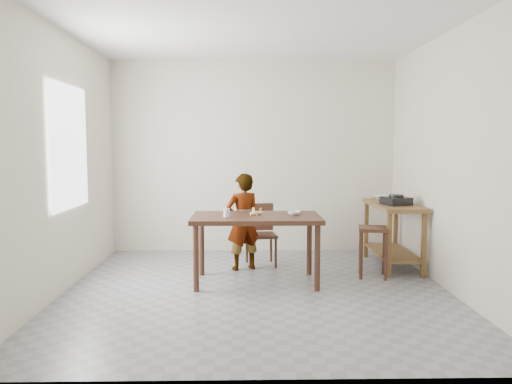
{
  "coord_description": "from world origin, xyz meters",
  "views": [
    {
      "loc": [
        -0.11,
        -5.11,
        1.52
      ],
      "look_at": [
        0.0,
        0.4,
        1.0
      ],
      "focal_mm": 35.0,
      "sensor_mm": 36.0,
      "label": 1
    }
  ],
  "objects_px": {
    "stool": "(373,252)",
    "dining_table": "(256,249)",
    "prep_counter": "(393,235)",
    "dining_chair": "(261,235)",
    "child": "(243,222)"
  },
  "relations": [
    {
      "from": "stool",
      "to": "dining_table",
      "type": "bearing_deg",
      "value": -171.0
    },
    {
      "from": "prep_counter",
      "to": "dining_chair",
      "type": "height_order",
      "value": "prep_counter"
    },
    {
      "from": "dining_table",
      "to": "stool",
      "type": "distance_m",
      "value": 1.37
    },
    {
      "from": "prep_counter",
      "to": "dining_chair",
      "type": "relative_size",
      "value": 1.56
    },
    {
      "from": "dining_chair",
      "to": "stool",
      "type": "bearing_deg",
      "value": -33.31
    },
    {
      "from": "dining_table",
      "to": "child",
      "type": "height_order",
      "value": "child"
    },
    {
      "from": "dining_chair",
      "to": "child",
      "type": "bearing_deg",
      "value": -143.5
    },
    {
      "from": "dining_chair",
      "to": "stool",
      "type": "distance_m",
      "value": 1.41
    },
    {
      "from": "prep_counter",
      "to": "dining_table",
      "type": "bearing_deg",
      "value": -157.85
    },
    {
      "from": "dining_table",
      "to": "child",
      "type": "distance_m",
      "value": 0.65
    },
    {
      "from": "child",
      "to": "stool",
      "type": "height_order",
      "value": "child"
    },
    {
      "from": "dining_table",
      "to": "stool",
      "type": "relative_size",
      "value": 2.41
    },
    {
      "from": "child",
      "to": "dining_chair",
      "type": "height_order",
      "value": "child"
    },
    {
      "from": "prep_counter",
      "to": "dining_chair",
      "type": "distance_m",
      "value": 1.65
    },
    {
      "from": "prep_counter",
      "to": "child",
      "type": "distance_m",
      "value": 1.88
    }
  ]
}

